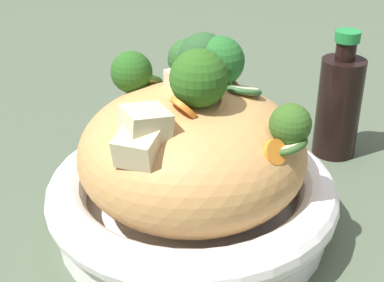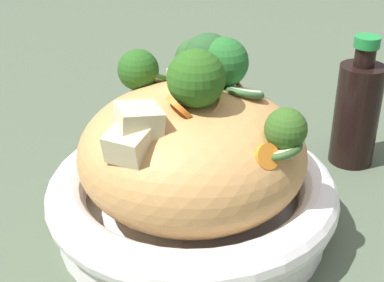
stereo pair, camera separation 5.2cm
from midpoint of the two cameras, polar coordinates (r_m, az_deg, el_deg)
ground_plane at (r=0.57m, az=-2.64°, el=-8.62°), size 3.00×3.00×0.00m
serving_bowl at (r=0.55m, az=-2.71°, el=-5.98°), size 0.28×0.28×0.06m
noodle_heap at (r=0.52m, az=-2.83°, el=-1.22°), size 0.21×0.21×0.12m
broccoli_florets at (r=0.51m, az=-2.05°, el=6.94°), size 0.16×0.17×0.09m
carrot_coins at (r=0.46m, az=-2.69°, el=1.66°), size 0.12×0.08×0.05m
zucchini_slices at (r=0.51m, az=-0.24°, el=3.66°), size 0.14×0.17×0.04m
chicken_chunks at (r=0.47m, az=-7.07°, el=1.99°), size 0.10×0.12×0.05m
soy_sauce_bottle at (r=0.69m, az=12.58°, el=3.63°), size 0.05×0.05×0.15m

